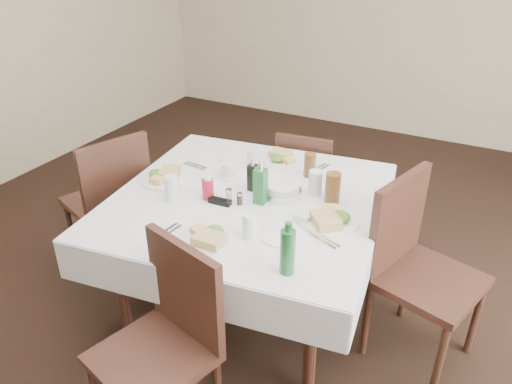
% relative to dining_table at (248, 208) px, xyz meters
% --- Properties ---
extents(ground_plane, '(7.00, 7.00, 0.00)m').
position_rel_dining_table_xyz_m(ground_plane, '(0.22, -0.17, -0.69)').
color(ground_plane, black).
extents(room_shell, '(6.04, 7.04, 2.80)m').
position_rel_dining_table_xyz_m(room_shell, '(0.22, -0.17, 1.02)').
color(room_shell, beige).
rests_on(room_shell, ground).
extents(dining_table, '(1.63, 1.63, 0.76)m').
position_rel_dining_table_xyz_m(dining_table, '(0.00, 0.00, 0.00)').
color(dining_table, black).
rests_on(dining_table, ground).
extents(chair_north, '(0.44, 0.44, 0.84)m').
position_rel_dining_table_xyz_m(chair_north, '(-0.01, 0.89, -0.21)').
color(chair_north, black).
rests_on(chair_north, ground).
extents(chair_south, '(0.56, 0.56, 0.95)m').
position_rel_dining_table_xyz_m(chair_south, '(0.08, -0.88, -0.14)').
color(chair_south, black).
rests_on(chair_south, ground).
extents(chair_east, '(0.60, 0.60, 1.02)m').
position_rel_dining_table_xyz_m(chair_east, '(0.92, 0.10, -0.11)').
color(chair_east, black).
rests_on(chair_east, ground).
extents(chair_west, '(0.59, 0.59, 0.98)m').
position_rel_dining_table_xyz_m(chair_west, '(-0.97, -0.07, -0.13)').
color(chair_west, black).
rests_on(chair_west, ground).
extents(meal_north, '(0.25, 0.25, 0.06)m').
position_rel_dining_table_xyz_m(meal_north, '(-0.03, 0.52, 0.09)').
color(meal_north, white).
rests_on(meal_north, dining_table).
extents(meal_south, '(0.27, 0.27, 0.06)m').
position_rel_dining_table_xyz_m(meal_south, '(0.04, -0.47, 0.10)').
color(meal_south, white).
rests_on(meal_south, dining_table).
extents(meal_east, '(0.30, 0.30, 0.07)m').
position_rel_dining_table_xyz_m(meal_east, '(0.50, -0.05, 0.10)').
color(meal_east, white).
rests_on(meal_east, dining_table).
extents(meal_west, '(0.27, 0.27, 0.06)m').
position_rel_dining_table_xyz_m(meal_west, '(-0.54, -0.04, 0.10)').
color(meal_west, white).
rests_on(meal_west, dining_table).
extents(side_plate_a, '(0.18, 0.18, 0.01)m').
position_rel_dining_table_xyz_m(side_plate_a, '(-0.32, 0.39, 0.08)').
color(side_plate_a, white).
rests_on(side_plate_a, dining_table).
extents(side_plate_b, '(0.16, 0.16, 0.01)m').
position_rel_dining_table_xyz_m(side_plate_b, '(0.33, -0.30, 0.08)').
color(side_plate_b, white).
rests_on(side_plate_b, dining_table).
extents(water_n, '(0.07, 0.07, 0.13)m').
position_rel_dining_table_xyz_m(water_n, '(-0.15, 0.34, 0.14)').
color(water_n, silver).
rests_on(water_n, dining_table).
extents(water_s, '(0.07, 0.07, 0.13)m').
position_rel_dining_table_xyz_m(water_s, '(0.20, -0.35, 0.14)').
color(water_s, silver).
rests_on(water_s, dining_table).
extents(water_e, '(0.08, 0.08, 0.14)m').
position_rel_dining_table_xyz_m(water_e, '(0.32, 0.21, 0.14)').
color(water_e, silver).
rests_on(water_e, dining_table).
extents(water_w, '(0.08, 0.08, 0.14)m').
position_rel_dining_table_xyz_m(water_w, '(-0.36, -0.21, 0.14)').
color(water_w, silver).
rests_on(water_w, dining_table).
extents(iced_tea_a, '(0.07, 0.07, 0.15)m').
position_rel_dining_table_xyz_m(iced_tea_a, '(0.20, 0.41, 0.15)').
color(iced_tea_a, brown).
rests_on(iced_tea_a, dining_table).
extents(iced_tea_b, '(0.08, 0.08, 0.17)m').
position_rel_dining_table_xyz_m(iced_tea_b, '(0.43, 0.17, 0.16)').
color(iced_tea_b, brown).
rests_on(iced_tea_b, dining_table).
extents(bread_basket, '(0.22, 0.22, 0.07)m').
position_rel_dining_table_xyz_m(bread_basket, '(0.16, 0.11, 0.11)').
color(bread_basket, silver).
rests_on(bread_basket, dining_table).
extents(oil_cruet_dark, '(0.05, 0.05, 0.20)m').
position_rel_dining_table_xyz_m(oil_cruet_dark, '(-0.02, 0.09, 0.16)').
color(oil_cruet_dark, black).
rests_on(oil_cruet_dark, dining_table).
extents(oil_cruet_green, '(0.06, 0.06, 0.26)m').
position_rel_dining_table_xyz_m(oil_cruet_green, '(0.09, -0.02, 0.18)').
color(oil_cruet_green, '#216632').
rests_on(oil_cruet_green, dining_table).
extents(ketchup_bottle, '(0.06, 0.06, 0.14)m').
position_rel_dining_table_xyz_m(ketchup_bottle, '(-0.19, -0.11, 0.14)').
color(ketchup_bottle, '#A51A2C').
rests_on(ketchup_bottle, dining_table).
extents(salt_shaker, '(0.03, 0.03, 0.08)m').
position_rel_dining_table_xyz_m(salt_shaker, '(-0.07, -0.09, 0.11)').
color(salt_shaker, white).
rests_on(salt_shaker, dining_table).
extents(pepper_shaker, '(0.03, 0.03, 0.07)m').
position_rel_dining_table_xyz_m(pepper_shaker, '(-0.00, -0.09, 0.11)').
color(pepper_shaker, '#3D2A1C').
rests_on(pepper_shaker, dining_table).
extents(coffee_mug, '(0.12, 0.12, 0.09)m').
position_rel_dining_table_xyz_m(coffee_mug, '(-0.23, 0.17, 0.11)').
color(coffee_mug, white).
rests_on(coffee_mug, dining_table).
extents(sunglasses, '(0.13, 0.05, 0.03)m').
position_rel_dining_table_xyz_m(sunglasses, '(-0.10, -0.13, 0.09)').
color(sunglasses, black).
rests_on(sunglasses, dining_table).
extents(green_bottle, '(0.07, 0.07, 0.25)m').
position_rel_dining_table_xyz_m(green_bottle, '(0.47, -0.51, 0.18)').
color(green_bottle, '#216632').
rests_on(green_bottle, dining_table).
extents(sugar_caddy, '(0.09, 0.06, 0.04)m').
position_rel_dining_table_xyz_m(sugar_caddy, '(0.37, -0.10, 0.09)').
color(sugar_caddy, white).
rests_on(sugar_caddy, dining_table).
extents(cutlery_n, '(0.09, 0.18, 0.01)m').
position_rel_dining_table_xyz_m(cutlery_n, '(0.23, 0.52, 0.08)').
color(cutlery_n, silver).
rests_on(cutlery_n, dining_table).
extents(cutlery_s, '(0.06, 0.19, 0.01)m').
position_rel_dining_table_xyz_m(cutlery_s, '(-0.18, -0.51, 0.08)').
color(cutlery_s, silver).
rests_on(cutlery_s, dining_table).
extents(cutlery_e, '(0.17, 0.10, 0.01)m').
position_rel_dining_table_xyz_m(cutlery_e, '(0.54, -0.21, 0.08)').
color(cutlery_e, silver).
rests_on(cutlery_e, dining_table).
extents(cutlery_w, '(0.18, 0.06, 0.01)m').
position_rel_dining_table_xyz_m(cutlery_w, '(-0.48, 0.20, 0.08)').
color(cutlery_w, silver).
rests_on(cutlery_w, dining_table).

